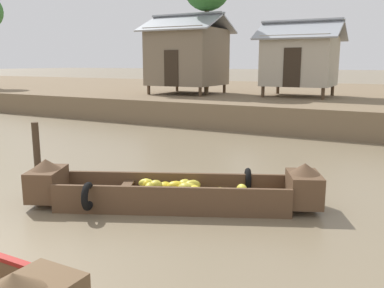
{
  "coord_description": "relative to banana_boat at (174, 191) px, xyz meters",
  "views": [
    {
      "loc": [
        5.35,
        -1.98,
        2.74
      ],
      "look_at": [
        1.16,
        5.99,
        0.95
      ],
      "focal_mm": 38.6,
      "sensor_mm": 36.0,
      "label": 1
    }
  ],
  "objects": [
    {
      "name": "stilt_house_mid_left",
      "position": [
        -1.08,
        14.19,
        2.56
      ],
      "size": [
        3.94,
        3.45,
        3.7
      ],
      "color": "#4C3826",
      "rests_on": "riverbank_strip"
    },
    {
      "name": "ground_plane",
      "position": [
        -1.51,
        5.42,
        -0.32
      ],
      "size": [
        300.0,
        300.0,
        0.0
      ],
      "primitive_type": "plane",
      "color": "#7A6B51"
    },
    {
      "name": "stilt_house_left",
      "position": [
        -6.86,
        13.25,
        2.76
      ],
      "size": [
        4.14,
        3.9,
        4.18
      ],
      "color": "#4C3826",
      "rests_on": "riverbank_strip"
    },
    {
      "name": "mooring_post",
      "position": [
        -2.87,
        -0.7,
        0.45
      ],
      "size": [
        0.14,
        0.14,
        1.54
      ],
      "primitive_type": "cylinder",
      "color": "#423323",
      "rests_on": "ground"
    },
    {
      "name": "riverbank_strip",
      "position": [
        -1.51,
        18.65,
        0.22
      ],
      "size": [
        160.0,
        20.0,
        1.07
      ],
      "primitive_type": "cube",
      "color": "#756047",
      "rests_on": "ground"
    },
    {
      "name": "banana_boat",
      "position": [
        0.0,
        0.0,
        0.0
      ],
      "size": [
        5.41,
        3.05,
        0.9
      ],
      "color": "brown",
      "rests_on": "ground"
    }
  ]
}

